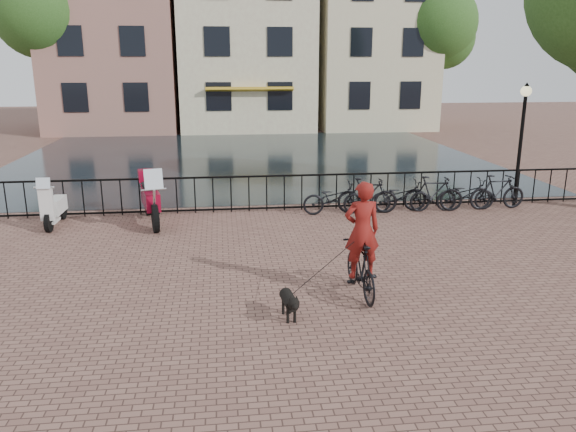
{
  "coord_description": "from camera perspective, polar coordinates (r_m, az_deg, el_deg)",
  "views": [
    {
      "loc": [
        -1.25,
        -7.36,
        4.06
      ],
      "look_at": [
        0.0,
        3.0,
        1.2
      ],
      "focal_mm": 35.0,
      "sensor_mm": 36.0,
      "label": 1
    }
  ],
  "objects": [
    {
      "name": "ground",
      "position": [
        8.5,
        2.5,
        -13.22
      ],
      "size": [
        100.0,
        100.0,
        0.0
      ],
      "primitive_type": "plane",
      "color": "brown",
      "rests_on": "ground"
    },
    {
      "name": "canal_water",
      "position": [
        25.02,
        -3.96,
        5.94
      ],
      "size": [
        20.0,
        20.0,
        0.0
      ],
      "primitive_type": "plane",
      "color": "black",
      "rests_on": "ground"
    },
    {
      "name": "railing",
      "position": [
        15.82,
        -2.18,
        2.32
      ],
      "size": [
        20.0,
        0.05,
        1.02
      ],
      "color": "black",
      "rests_on": "ground"
    },
    {
      "name": "canal_house_left",
      "position": [
        37.95,
        -17.24,
        18.2
      ],
      "size": [
        7.5,
        9.0,
        12.8
      ],
      "color": "#966557",
      "rests_on": "ground"
    },
    {
      "name": "canal_house_mid",
      "position": [
        37.45,
        -4.42,
        18.08
      ],
      "size": [
        8.0,
        9.5,
        11.8
      ],
      "color": "#C2B193",
      "rests_on": "ground"
    },
    {
      "name": "canal_house_right",
      "position": [
        38.7,
        8.16,
        19.0
      ],
      "size": [
        7.0,
        9.0,
        13.3
      ],
      "color": "beige",
      "rests_on": "ground"
    },
    {
      "name": "tree_far_left",
      "position": [
        35.82,
        -23.95,
        18.34
      ],
      "size": [
        5.04,
        5.04,
        9.27
      ],
      "color": "black",
      "rests_on": "ground"
    },
    {
      "name": "tree_far_right",
      "position": [
        36.9,
        14.95,
        18.38
      ],
      "size": [
        4.76,
        4.76,
        8.76
      ],
      "color": "black",
      "rests_on": "ground"
    },
    {
      "name": "lamp_post",
      "position": [
        17.27,
        22.72,
        8.56
      ],
      "size": [
        0.3,
        0.3,
        3.45
      ],
      "color": "black",
      "rests_on": "ground"
    },
    {
      "name": "cyclist",
      "position": [
        10.02,
        7.47,
        -3.02
      ],
      "size": [
        0.79,
        1.81,
        2.44
      ],
      "rotation": [
        0.0,
        0.0,
        3.18
      ],
      "color": "black",
      "rests_on": "ground"
    },
    {
      "name": "dog",
      "position": [
        9.27,
        0.09,
        -8.88
      ],
      "size": [
        0.33,
        0.79,
        0.52
      ],
      "rotation": [
        0.0,
        0.0,
        0.1
      ],
      "color": "black",
      "rests_on": "ground"
    },
    {
      "name": "motorcycle",
      "position": [
        14.93,
        -13.83,
        2.33
      ],
      "size": [
        1.04,
        2.36,
        1.64
      ],
      "rotation": [
        0.0,
        0.0,
        0.22
      ],
      "color": "maroon",
      "rests_on": "ground"
    },
    {
      "name": "scooter",
      "position": [
        15.52,
        -22.69,
        1.64
      ],
      "size": [
        0.46,
        1.53,
        1.41
      ],
      "rotation": [
        0.0,
        0.0,
        -0.02
      ],
      "color": "silver",
      "rests_on": "ground"
    },
    {
      "name": "parked_bike_0",
      "position": [
        15.5,
        4.66,
        1.8
      ],
      "size": [
        1.73,
        0.64,
        0.9
      ],
      "primitive_type": "imported",
      "rotation": [
        0.0,
        0.0,
        1.6
      ],
      "color": "black",
      "rests_on": "ground"
    },
    {
      "name": "parked_bike_1",
      "position": [
        15.7,
        8.07,
        2.06
      ],
      "size": [
        1.71,
        0.66,
        1.0
      ],
      "primitive_type": "imported",
      "rotation": [
        0.0,
        0.0,
        1.45
      ],
      "color": "black",
      "rests_on": "ground"
    },
    {
      "name": "parked_bike_2",
      "position": [
        15.98,
        11.36,
        1.96
      ],
      "size": [
        1.72,
        0.6,
        0.9
      ],
      "primitive_type": "imported",
      "rotation": [
        0.0,
        0.0,
        1.57
      ],
      "color": "black",
      "rests_on": "ground"
    },
    {
      "name": "parked_bike_3",
      "position": [
        16.29,
        14.54,
        2.2
      ],
      "size": [
        1.71,
        0.7,
        1.0
      ],
      "primitive_type": "imported",
      "rotation": [
        0.0,
        0.0,
        1.43
      ],
      "color": "black",
      "rests_on": "ground"
    },
    {
      "name": "parked_bike_4",
      "position": [
        16.67,
        17.58,
        2.09
      ],
      "size": [
        1.73,
        0.63,
        0.9
      ],
      "primitive_type": "imported",
      "rotation": [
        0.0,
        0.0,
        1.59
      ],
      "color": "black",
      "rests_on": "ground"
    },
    {
      "name": "parked_bike_5",
      "position": [
        17.07,
        20.5,
        2.3
      ],
      "size": [
        1.69,
        0.55,
        1.0
      ],
      "primitive_type": "imported",
      "rotation": [
        0.0,
        0.0,
        1.62
      ],
      "color": "black",
      "rests_on": "ground"
    }
  ]
}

